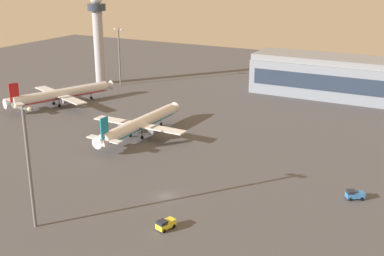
{
  "coord_description": "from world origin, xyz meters",
  "views": [
    {
      "loc": [
        56.18,
        -91.49,
        52.39
      ],
      "look_at": [
        -13.19,
        37.5,
        4.0
      ],
      "focal_mm": 46.79,
      "sensor_mm": 36.0,
      "label": 1
    }
  ],
  "objects_px": {
    "cargo_loader": "(166,224)",
    "apron_light_east": "(28,160)",
    "airplane_near_gate": "(61,94)",
    "apron_light_west": "(119,53)",
    "control_tower": "(98,31)",
    "airplane_mid_apron": "(140,124)",
    "maintenance_van": "(355,195)"
  },
  "relations": [
    {
      "from": "airplane_near_gate",
      "to": "cargo_loader",
      "type": "xyz_separation_m",
      "value": [
        84.84,
        -62.45,
        -3.16
      ]
    },
    {
      "from": "maintenance_van",
      "to": "cargo_loader",
      "type": "xyz_separation_m",
      "value": [
        -31.62,
        -32.75,
        0.0
      ]
    },
    {
      "from": "airplane_near_gate",
      "to": "apron_light_east",
      "type": "bearing_deg",
      "value": -30.34
    },
    {
      "from": "maintenance_van",
      "to": "apron_light_west",
      "type": "bearing_deg",
      "value": 29.55
    },
    {
      "from": "maintenance_van",
      "to": "apron_light_east",
      "type": "relative_size",
      "value": 0.17
    },
    {
      "from": "airplane_near_gate",
      "to": "apron_light_west",
      "type": "height_order",
      "value": "apron_light_west"
    },
    {
      "from": "control_tower",
      "to": "cargo_loader",
      "type": "distance_m",
      "value": 138.94
    },
    {
      "from": "control_tower",
      "to": "airplane_near_gate",
      "type": "distance_m",
      "value": 42.66
    },
    {
      "from": "apron_light_west",
      "to": "apron_light_east",
      "type": "xyz_separation_m",
      "value": [
        60.34,
        -113.08,
        0.5
      ]
    },
    {
      "from": "control_tower",
      "to": "maintenance_van",
      "type": "distance_m",
      "value": 144.43
    },
    {
      "from": "airplane_mid_apron",
      "to": "maintenance_van",
      "type": "bearing_deg",
      "value": -9.92
    },
    {
      "from": "control_tower",
      "to": "airplane_mid_apron",
      "type": "xyz_separation_m",
      "value": [
        57.14,
        -53.07,
        -19.44
      ]
    },
    {
      "from": "cargo_loader",
      "to": "apron_light_west",
      "type": "relative_size",
      "value": 0.18
    },
    {
      "from": "cargo_loader",
      "to": "apron_light_east",
      "type": "relative_size",
      "value": 0.17
    },
    {
      "from": "apron_light_east",
      "to": "control_tower",
      "type": "bearing_deg",
      "value": 122.21
    },
    {
      "from": "control_tower",
      "to": "airplane_near_gate",
      "type": "height_order",
      "value": "control_tower"
    },
    {
      "from": "airplane_mid_apron",
      "to": "maintenance_van",
      "type": "xyz_separation_m",
      "value": [
        69.1,
        -13.44,
        -2.94
      ]
    },
    {
      "from": "cargo_loader",
      "to": "apron_light_west",
      "type": "bearing_deg",
      "value": -32.75
    },
    {
      "from": "airplane_mid_apron",
      "to": "cargo_loader",
      "type": "distance_m",
      "value": 59.55
    },
    {
      "from": "control_tower",
      "to": "airplane_mid_apron",
      "type": "relative_size",
      "value": 0.97
    },
    {
      "from": "maintenance_van",
      "to": "cargo_loader",
      "type": "relative_size",
      "value": 1.01
    },
    {
      "from": "airplane_near_gate",
      "to": "airplane_mid_apron",
      "type": "bearing_deg",
      "value": 1.69
    },
    {
      "from": "airplane_near_gate",
      "to": "maintenance_van",
      "type": "height_order",
      "value": "airplane_near_gate"
    },
    {
      "from": "airplane_near_gate",
      "to": "apron_light_west",
      "type": "relative_size",
      "value": 1.69
    },
    {
      "from": "airplane_near_gate",
      "to": "cargo_loader",
      "type": "distance_m",
      "value": 105.39
    },
    {
      "from": "airplane_mid_apron",
      "to": "apron_light_east",
      "type": "distance_m",
      "value": 60.51
    },
    {
      "from": "airplane_near_gate",
      "to": "maintenance_van",
      "type": "distance_m",
      "value": 120.23
    },
    {
      "from": "airplane_near_gate",
      "to": "apron_light_east",
      "type": "relative_size",
      "value": 1.63
    },
    {
      "from": "apron_light_east",
      "to": "apron_light_west",
      "type": "bearing_deg",
      "value": 118.09
    },
    {
      "from": "control_tower",
      "to": "cargo_loader",
      "type": "xyz_separation_m",
      "value": [
        94.61,
        -99.25,
        -22.38
      ]
    },
    {
      "from": "airplane_mid_apron",
      "to": "apron_light_east",
      "type": "bearing_deg",
      "value": -76.4
    },
    {
      "from": "airplane_mid_apron",
      "to": "apron_light_west",
      "type": "bearing_deg",
      "value": 131.89
    }
  ]
}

